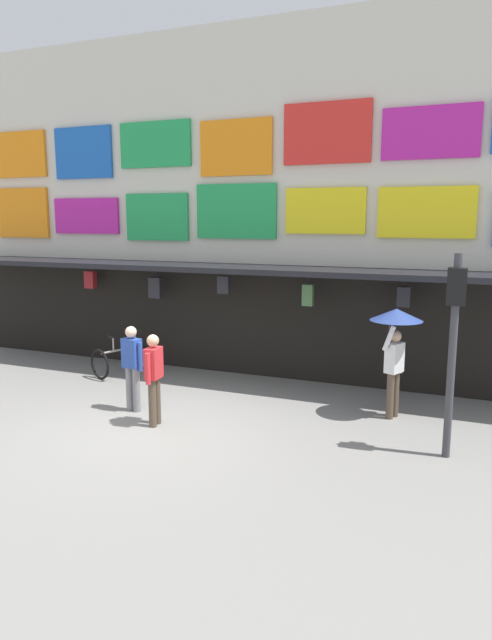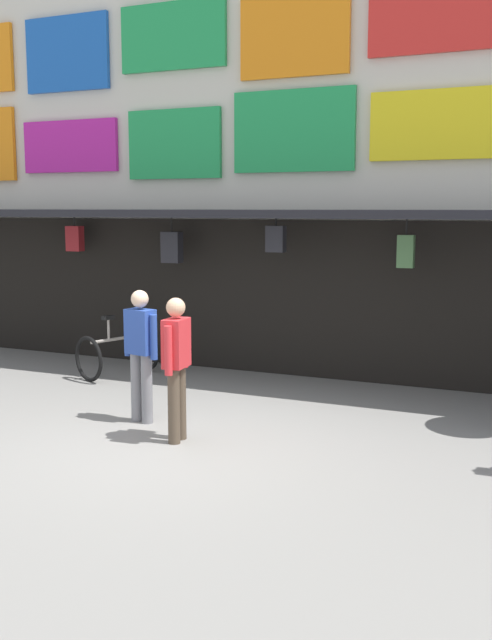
% 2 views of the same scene
% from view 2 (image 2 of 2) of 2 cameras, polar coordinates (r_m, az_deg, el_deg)
% --- Properties ---
extents(ground_plane, '(80.00, 80.00, 0.00)m').
position_cam_2_polar(ground_plane, '(8.83, -5.76, -9.31)').
color(ground_plane, gray).
extents(shopfront, '(18.00, 2.60, 8.00)m').
position_cam_2_polar(shopfront, '(12.64, 4.60, 14.23)').
color(shopfront, beige).
rests_on(shopfront, ground).
extents(bicycle_parked, '(1.09, 1.34, 1.05)m').
position_cam_2_polar(bicycle_parked, '(12.31, -9.63, -2.39)').
color(bicycle_parked, black).
rests_on(bicycle_parked, ground).
extents(pedestrian_in_blue, '(0.52, 0.29, 1.68)m').
position_cam_2_polar(pedestrian_in_blue, '(9.54, -7.94, -2.13)').
color(pedestrian_in_blue, gray).
rests_on(pedestrian_in_blue, ground).
extents(pedestrian_in_yellow, '(0.25, 0.53, 1.68)m').
position_cam_2_polar(pedestrian_in_yellow, '(8.70, -5.27, -3.11)').
color(pedestrian_in_yellow, brown).
rests_on(pedestrian_in_yellow, ground).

